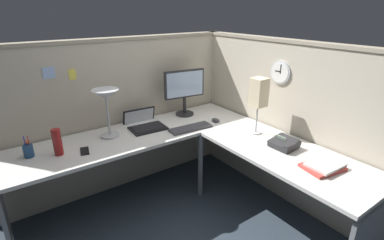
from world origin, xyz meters
name	(u,v)px	position (x,y,z in m)	size (l,w,h in m)	color
ground_plane	(197,208)	(0.00, 0.00, 0.00)	(6.80, 6.80, 0.00)	#2D3842
cubicle_wall_back	(120,115)	(-0.36, 0.87, 0.79)	(2.57, 0.12, 1.58)	#B7AD99
cubicle_wall_right	(285,123)	(0.87, -0.27, 0.79)	(0.12, 2.37, 1.58)	#B7AD99
desk	(187,157)	(-0.15, -0.05, 0.63)	(2.35, 2.15, 0.73)	silver
monitor	(184,89)	(0.30, 0.64, 1.02)	(0.46, 0.20, 0.50)	#232326
laptop	(144,124)	(-0.22, 0.60, 0.75)	(0.36, 0.40, 0.22)	black
keyboard	(191,128)	(0.11, 0.26, 0.74)	(0.43, 0.14, 0.02)	#38383D
computer_mouse	(216,120)	(0.44, 0.27, 0.75)	(0.06, 0.10, 0.03)	#38383D
desk_lamp_dome	(106,99)	(-0.60, 0.56, 1.09)	(0.24, 0.24, 0.44)	#B7BABF
pen_cup	(28,151)	(-1.27, 0.54, 0.78)	(0.08, 0.08, 0.18)	navy
cell_phone	(85,151)	(-0.88, 0.38, 0.73)	(0.07, 0.14, 0.01)	black
thermos_flask	(57,142)	(-1.06, 0.45, 0.84)	(0.07, 0.07, 0.22)	maroon
office_phone	(284,144)	(0.52, -0.54, 0.77)	(0.19, 0.21, 0.11)	#232326
book_stack	(324,166)	(0.47, -0.93, 0.75)	(0.31, 0.26, 0.04)	#BF3F38
desk_lamp_paper	(259,94)	(0.56, -0.18, 1.11)	(0.13, 0.13, 0.53)	#B7BABF
wall_clock	(281,72)	(0.82, -0.19, 1.28)	(0.04, 0.22, 0.22)	#B7BABF
pinned_note_leftmost	(49,73)	(-0.98, 0.82, 1.32)	(0.10, 0.00, 0.10)	#99B7E5
pinned_note_middle	(72,74)	(-0.79, 0.82, 1.29)	(0.06, 0.00, 0.09)	#EAD84C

